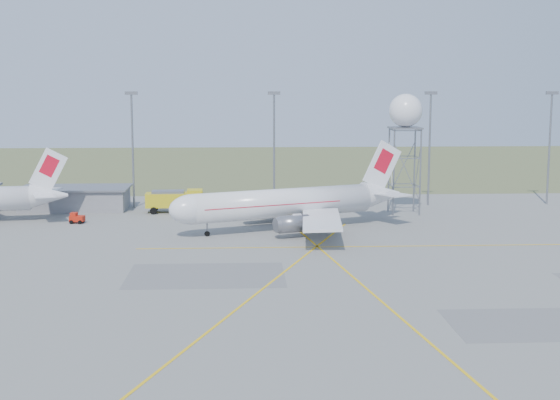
{
  "coord_description": "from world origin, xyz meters",
  "views": [
    {
      "loc": [
        -15.89,
        -72.39,
        21.63
      ],
      "look_at": [
        -10.25,
        40.0,
        4.97
      ],
      "focal_mm": 50.0,
      "sensor_mm": 36.0,
      "label": 1
    }
  ],
  "objects_px": {
    "airliner_main": "(286,204)",
    "radar_tower": "(405,147)",
    "fire_truck": "(176,202)",
    "baggage_tug": "(77,219)"
  },
  "relations": [
    {
      "from": "airliner_main",
      "to": "radar_tower",
      "type": "xyz_separation_m",
      "value": [
        20.78,
        14.19,
        7.33
      ]
    },
    {
      "from": "radar_tower",
      "to": "fire_truck",
      "type": "relative_size",
      "value": 2.04
    },
    {
      "from": "radar_tower",
      "to": "baggage_tug",
      "type": "relative_size",
      "value": 8.48
    },
    {
      "from": "radar_tower",
      "to": "airliner_main",
      "type": "bearing_deg",
      "value": -145.68
    },
    {
      "from": "fire_truck",
      "to": "airliner_main",
      "type": "bearing_deg",
      "value": -46.16
    },
    {
      "from": "airliner_main",
      "to": "fire_truck",
      "type": "xyz_separation_m",
      "value": [
        -17.87,
        17.12,
        -2.12
      ]
    },
    {
      "from": "airliner_main",
      "to": "fire_truck",
      "type": "bearing_deg",
      "value": -65.05
    },
    {
      "from": "airliner_main",
      "to": "baggage_tug",
      "type": "xyz_separation_m",
      "value": [
        -32.69,
        7.21,
        -3.34
      ]
    },
    {
      "from": "airliner_main",
      "to": "radar_tower",
      "type": "height_order",
      "value": "radar_tower"
    },
    {
      "from": "airliner_main",
      "to": "radar_tower",
      "type": "relative_size",
      "value": 1.83
    }
  ]
}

